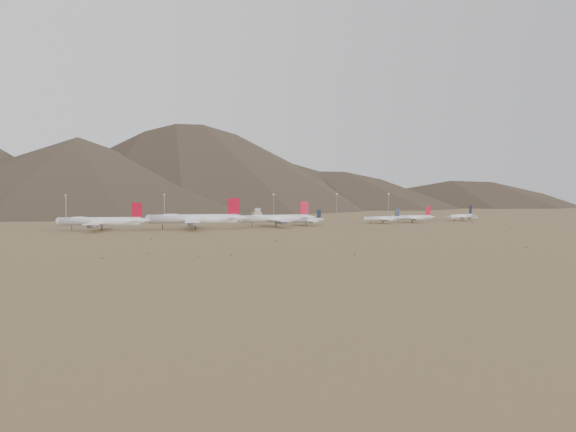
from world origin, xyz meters
name	(u,v)px	position (x,y,z in m)	size (l,w,h in m)	color
ground	(279,229)	(0.00, 0.00, 0.00)	(3000.00, 3000.00, 0.00)	#9F8052
mountain_ridge	(112,135)	(0.00, 900.00, 150.00)	(4400.00, 1000.00, 300.00)	brown
widebody_west	(101,221)	(-124.26, 39.39, 7.04)	(65.79, 52.48, 20.41)	white
widebody_centre	(194,219)	(-58.50, 25.14, 8.07)	(77.20, 60.90, 23.42)	white
widebody_east	(275,218)	(8.05, 24.50, 6.93)	(67.69, 51.90, 20.09)	white
narrowbody_a	(306,220)	(39.68, 31.60, 4.17)	(38.31, 28.19, 12.86)	white
narrowbody_b	(383,218)	(113.23, 26.54, 4.42)	(41.33, 29.55, 13.63)	white
narrowbody_c	(412,217)	(144.41, 25.58, 4.73)	(43.89, 32.03, 14.59)	white
narrowbody_d	(462,216)	(203.86, 26.88, 4.63)	(41.67, 31.05, 14.28)	white
control_tower	(257,215)	(30.00, 120.00, 5.32)	(8.00, 8.00, 12.00)	tan
mast_far_west	(66,208)	(-143.17, 114.72, 14.20)	(2.00, 0.60, 25.70)	gray
mast_west	(164,206)	(-56.08, 137.02, 14.20)	(2.00, 0.60, 25.70)	gray
mast_centre	(274,206)	(41.53, 105.01, 14.20)	(2.00, 0.60, 25.70)	gray
mast_east	(337,204)	(127.57, 134.01, 14.20)	(2.00, 0.60, 25.70)	gray
mast_far_east	(388,204)	(185.82, 122.09, 14.20)	(2.00, 0.60, 25.70)	gray
desert_scrub	(333,238)	(-3.02, -88.33, 0.34)	(433.04, 183.07, 0.94)	olive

